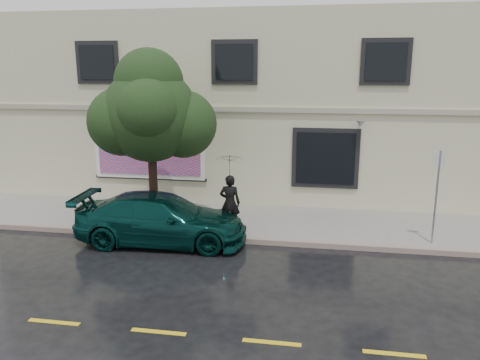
% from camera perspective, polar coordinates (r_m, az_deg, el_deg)
% --- Properties ---
extents(ground, '(90.00, 90.00, 0.00)m').
position_cam_1_polar(ground, '(12.64, -4.62, -9.81)').
color(ground, black).
rests_on(ground, ground).
extents(sidewalk, '(20.00, 3.50, 0.15)m').
position_cam_1_polar(sidewalk, '(15.58, -1.74, -4.93)').
color(sidewalk, gray).
rests_on(sidewalk, ground).
extents(curb, '(20.00, 0.18, 0.16)m').
position_cam_1_polar(curb, '(13.97, -3.13, -7.15)').
color(curb, gray).
rests_on(curb, ground).
extents(road_marking, '(19.00, 0.12, 0.01)m').
position_cam_1_polar(road_marking, '(9.66, -9.89, -17.77)').
color(road_marking, gold).
rests_on(road_marking, ground).
extents(building, '(20.00, 8.12, 7.00)m').
position_cam_1_polar(building, '(20.51, 1.34, 9.27)').
color(building, beige).
rests_on(building, ground).
extents(billboard, '(4.30, 0.16, 2.20)m').
position_cam_1_polar(billboard, '(17.53, -11.05, 3.56)').
color(billboard, white).
rests_on(billboard, ground).
extents(car, '(5.04, 2.40, 1.44)m').
position_cam_1_polar(car, '(13.84, -9.55, -4.70)').
color(car, '#08312E').
rests_on(car, ground).
extents(pedestrian, '(0.64, 0.42, 1.73)m').
position_cam_1_polar(pedestrian, '(14.19, -1.24, -2.80)').
color(pedestrian, black).
rests_on(pedestrian, sidewalk).
extents(umbrella, '(1.09, 1.09, 0.68)m').
position_cam_1_polar(umbrella, '(13.91, -1.27, 1.97)').
color(umbrella, black).
rests_on(umbrella, pedestrian).
extents(street_tree, '(2.86, 2.86, 4.92)m').
position_cam_1_polar(street_tree, '(14.41, -10.88, 7.78)').
color(street_tree, black).
rests_on(street_tree, sidewalk).
extents(fire_hydrant, '(0.32, 0.30, 0.77)m').
position_cam_1_polar(fire_hydrant, '(15.46, -14.14, -3.74)').
color(fire_hydrant, white).
rests_on(fire_hydrant, sidewalk).
extents(sign_pole, '(0.33, 0.06, 2.66)m').
position_cam_1_polar(sign_pole, '(14.04, 22.88, -0.99)').
color(sign_pole, '#92949A').
rests_on(sign_pole, sidewalk).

